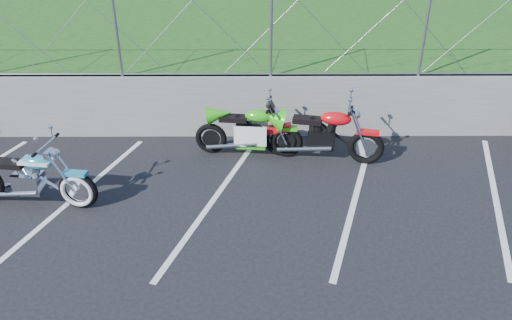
{
  "coord_description": "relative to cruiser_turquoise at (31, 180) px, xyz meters",
  "views": [
    {
      "loc": [
        0.66,
        -6.19,
        4.62
      ],
      "look_at": [
        0.69,
        1.3,
        0.56
      ],
      "focal_mm": 35.0,
      "sensor_mm": 36.0,
      "label": 1
    }
  ],
  "objects": [
    {
      "name": "grass_field",
      "position": [
        2.98,
        12.68,
        0.19
      ],
      "size": [
        30.0,
        20.0,
        1.3
      ],
      "primitive_type": "cube",
      "color": "#1D4B14",
      "rests_on": "ground"
    },
    {
      "name": "retaining_wall",
      "position": [
        2.98,
        2.68,
        0.19
      ],
      "size": [
        30.0,
        0.22,
        1.3
      ],
      "primitive_type": "cube",
      "color": "slate",
      "rests_on": "ground"
    },
    {
      "name": "cruiser_turquoise",
      "position": [
        0.0,
        0.0,
        0.0
      ],
      "size": [
        2.3,
        0.73,
        1.15
      ],
      "rotation": [
        0.0,
        0.0,
        -0.15
      ],
      "color": "black",
      "rests_on": "ground"
    },
    {
      "name": "ground",
      "position": [
        2.98,
        -0.82,
        -0.46
      ],
      "size": [
        90.0,
        90.0,
        0.0
      ],
      "primitive_type": "plane",
      "color": "black",
      "rests_on": "ground"
    },
    {
      "name": "parking_lines",
      "position": [
        4.18,
        0.18,
        -0.46
      ],
      "size": [
        18.29,
        4.31,
        0.01
      ],
      "color": "silver",
      "rests_on": "ground"
    },
    {
      "name": "chain_link_fence",
      "position": [
        2.98,
        2.68,
        1.84
      ],
      "size": [
        28.0,
        0.03,
        2.0
      ],
      "color": "gray",
      "rests_on": "retaining_wall"
    },
    {
      "name": "sportbike_green",
      "position": [
        3.56,
        1.75,
        0.01
      ],
      "size": [
        2.12,
        0.75,
        1.1
      ],
      "rotation": [
        0.0,
        0.0,
        -0.11
      ],
      "color": "black",
      "rests_on": "ground"
    },
    {
      "name": "naked_orange",
      "position": [
        4.99,
        1.54,
        0.04
      ],
      "size": [
        2.3,
        0.79,
        1.16
      ],
      "rotation": [
        0.0,
        0.0,
        -0.21
      ],
      "color": "black",
      "rests_on": "ground"
    }
  ]
}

